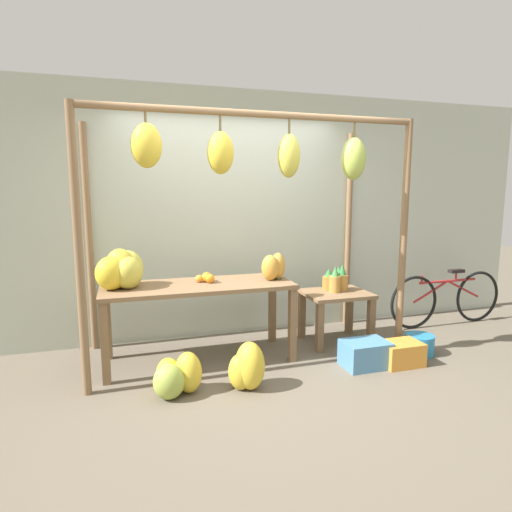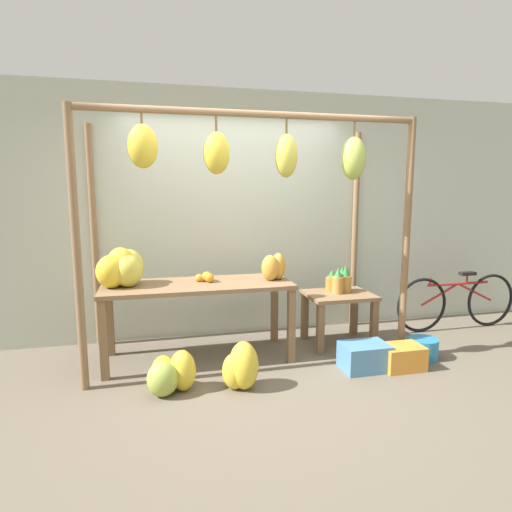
# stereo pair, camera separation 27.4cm
# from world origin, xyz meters

# --- Properties ---
(ground_plane) EXTENTS (20.00, 20.00, 0.00)m
(ground_plane) POSITION_xyz_m (0.00, 0.00, 0.00)
(ground_plane) COLOR #665B4C
(shop_wall_back) EXTENTS (8.00, 0.08, 2.80)m
(shop_wall_back) POSITION_xyz_m (0.00, 1.36, 1.40)
(shop_wall_back) COLOR #B7C1B2
(shop_wall_back) RESTS_ON ground_plane
(stall_awning) EXTENTS (3.09, 1.25, 2.36)m
(stall_awning) POSITION_xyz_m (-0.03, 0.38, 1.73)
(stall_awning) COLOR brown
(stall_awning) RESTS_ON ground_plane
(display_table_main) EXTENTS (1.85, 0.70, 0.78)m
(display_table_main) POSITION_xyz_m (-0.49, 0.62, 0.67)
(display_table_main) COLOR brown
(display_table_main) RESTS_ON ground_plane
(display_table_side) EXTENTS (0.71, 0.57, 0.57)m
(display_table_side) POSITION_xyz_m (1.05, 0.69, 0.44)
(display_table_side) COLOR brown
(display_table_side) RESTS_ON ground_plane
(banana_pile_on_table) EXTENTS (0.53, 0.52, 0.37)m
(banana_pile_on_table) POSITION_xyz_m (-1.19, 0.67, 0.94)
(banana_pile_on_table) COLOR gold
(banana_pile_on_table) RESTS_ON display_table_main
(orange_pile) EXTENTS (0.18, 0.18, 0.09)m
(orange_pile) POSITION_xyz_m (-0.40, 0.69, 0.82)
(orange_pile) COLOR orange
(orange_pile) RESTS_ON display_table_main
(pineapple_cluster) EXTENTS (0.27, 0.26, 0.31)m
(pineapple_cluster) POSITION_xyz_m (1.08, 0.75, 0.69)
(pineapple_cluster) COLOR #B27F38
(pineapple_cluster) RESTS_ON display_table_side
(banana_pile_ground_left) EXTENTS (0.46, 0.41, 0.35)m
(banana_pile_ground_left) POSITION_xyz_m (-0.80, -0.05, 0.16)
(banana_pile_ground_left) COLOR gold
(banana_pile_ground_left) RESTS_ON ground_plane
(banana_pile_ground_right) EXTENTS (0.38, 0.33, 0.42)m
(banana_pile_ground_right) POSITION_xyz_m (-0.21, -0.14, 0.19)
(banana_pile_ground_right) COLOR gold
(banana_pile_ground_right) RESTS_ON ground_plane
(fruit_crate_white) EXTENTS (0.43, 0.31, 0.25)m
(fruit_crate_white) POSITION_xyz_m (1.01, -0.01, 0.13)
(fruit_crate_white) COLOR #4C84B2
(fruit_crate_white) RESTS_ON ground_plane
(blue_bucket) EXTENTS (0.29, 0.29, 0.20)m
(blue_bucket) POSITION_xyz_m (1.72, 0.10, 0.10)
(blue_bucket) COLOR teal
(blue_bucket) RESTS_ON ground_plane
(parked_bicycle) EXTENTS (1.64, 0.08, 0.71)m
(parked_bicycle) POSITION_xyz_m (2.67, 0.83, 0.35)
(parked_bicycle) COLOR black
(parked_bicycle) RESTS_ON ground_plane
(papaya_pile) EXTENTS (0.31, 0.25, 0.27)m
(papaya_pile) POSITION_xyz_m (0.30, 0.61, 0.91)
(papaya_pile) COLOR gold
(papaya_pile) RESTS_ON display_table_main
(fruit_crate_purple) EXTENTS (0.39, 0.28, 0.23)m
(fruit_crate_purple) POSITION_xyz_m (1.36, -0.08, 0.11)
(fruit_crate_purple) COLOR orange
(fruit_crate_purple) RESTS_ON ground_plane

